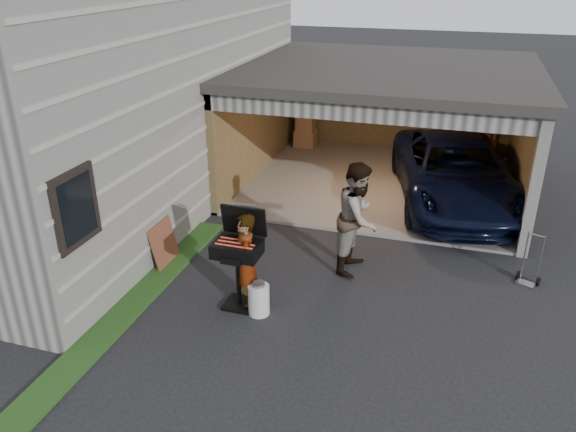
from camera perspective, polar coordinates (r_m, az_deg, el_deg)
name	(u,v)px	position (r m, az deg, el deg)	size (l,w,h in m)	color
ground	(266,326)	(8.79, -2.26, -11.11)	(80.00, 80.00, 0.00)	black
house	(70,75)	(13.83, -21.30, 13.18)	(7.00, 11.00, 5.50)	#474744
groundcover_strip	(101,336)	(8.98, -18.45, -11.50)	(0.50, 8.00, 0.06)	#193814
garage	(387,107)	(13.98, 10.05, 10.85)	(6.80, 6.30, 2.90)	#605E59
minivan	(454,175)	(13.15, 16.55, 4.05)	(2.39, 5.17, 1.44)	black
woman	(245,262)	(8.88, -4.40, -4.63)	(0.58, 0.38, 1.60)	#ABC5D7
man	(358,218)	(9.90, 7.14, -0.16)	(0.98, 0.76, 2.02)	#4F341F
bbq_grill	(238,251)	(8.82, -5.08, -3.60)	(0.74, 0.65, 1.64)	black
propane_tank	(259,300)	(8.94, -2.98, -8.48)	(0.34, 0.34, 0.51)	silver
plywood_panel	(164,244)	(10.46, -12.48, -2.81)	(0.04, 0.75, 0.83)	brown
hand_truck	(528,274)	(10.59, 23.22, -5.45)	(0.42, 0.39, 0.94)	slate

